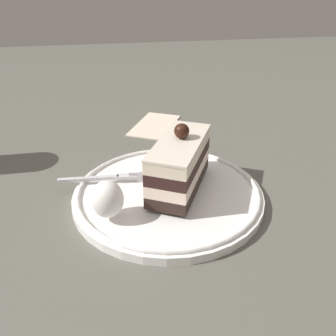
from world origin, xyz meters
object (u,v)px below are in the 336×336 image
(whipped_cream_dollop, at_px, (107,199))
(fork, at_px, (108,178))
(dessert_plate, at_px, (168,193))
(cake_slice, at_px, (179,163))
(folded_napkin, at_px, (155,125))

(whipped_cream_dollop, bearing_deg, fork, -1.28)
(dessert_plate, xyz_separation_m, fork, (0.04, 0.08, 0.01))
(whipped_cream_dollop, height_order, fork, whipped_cream_dollop)
(cake_slice, xyz_separation_m, fork, (0.03, 0.09, -0.03))
(whipped_cream_dollop, bearing_deg, cake_slice, -62.88)
(cake_slice, distance_m, whipped_cream_dollop, 0.11)
(dessert_plate, distance_m, cake_slice, 0.04)
(cake_slice, bearing_deg, dessert_plate, 100.20)
(cake_slice, bearing_deg, fork, 69.58)
(cake_slice, xyz_separation_m, whipped_cream_dollop, (-0.05, 0.09, -0.01))
(dessert_plate, relative_size, fork, 1.96)
(cake_slice, bearing_deg, folded_napkin, -1.16)
(whipped_cream_dollop, distance_m, folded_napkin, 0.31)
(dessert_plate, relative_size, whipped_cream_dollop, 5.46)
(dessert_plate, height_order, folded_napkin, dessert_plate)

